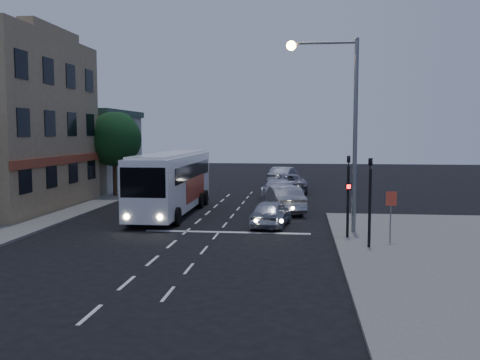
# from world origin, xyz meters

# --- Properties ---
(ground) EXTENTS (120.00, 120.00, 0.00)m
(ground) POSITION_xyz_m (0.00, 0.00, 0.00)
(ground) COLOR black
(sidewalk_far) EXTENTS (12.00, 50.00, 0.12)m
(sidewalk_far) POSITION_xyz_m (-13.00, 8.00, 0.06)
(sidewalk_far) COLOR slate
(sidewalk_far) RESTS_ON ground
(road_markings) EXTENTS (8.00, 30.55, 0.01)m
(road_markings) POSITION_xyz_m (1.29, 3.31, 0.00)
(road_markings) COLOR silver
(road_markings) RESTS_ON ground
(tour_bus) EXTENTS (2.79, 11.76, 3.60)m
(tour_bus) POSITION_xyz_m (-2.05, 7.51, 1.95)
(tour_bus) COLOR white
(tour_bus) RESTS_ON ground
(car_suv) EXTENTS (2.21, 4.27, 1.39)m
(car_suv) POSITION_xyz_m (4.02, 3.80, 0.69)
(car_suv) COLOR #A0A5B4
(car_suv) RESTS_ON ground
(car_sedan_a) EXTENTS (2.87, 5.17, 1.62)m
(car_sedan_a) POSITION_xyz_m (4.48, 8.65, 0.81)
(car_sedan_a) COLOR #A4A4A9
(car_sedan_a) RESTS_ON ground
(car_sedan_b) EXTENTS (3.04, 5.70, 1.57)m
(car_sedan_b) POSITION_xyz_m (3.99, 13.87, 0.79)
(car_sedan_b) COLOR silver
(car_sedan_b) RESTS_ON ground
(car_sedan_c) EXTENTS (2.77, 5.53, 1.50)m
(car_sedan_c) POSITION_xyz_m (4.68, 19.66, 0.75)
(car_sedan_c) COLOR gray
(car_sedan_c) RESTS_ON ground
(car_extra) EXTENTS (2.79, 5.35, 1.68)m
(car_extra) POSITION_xyz_m (3.98, 25.72, 0.84)
(car_extra) COLOR #9DA3B2
(car_extra) RESTS_ON ground
(traffic_signal_main) EXTENTS (0.25, 0.35, 4.10)m
(traffic_signal_main) POSITION_xyz_m (7.60, 0.78, 2.42)
(traffic_signal_main) COLOR black
(traffic_signal_main) RESTS_ON sidewalk_near
(traffic_signal_side) EXTENTS (0.18, 0.15, 4.10)m
(traffic_signal_side) POSITION_xyz_m (8.30, -1.20, 2.42)
(traffic_signal_side) COLOR black
(traffic_signal_side) RESTS_ON sidewalk_near
(regulatory_sign) EXTENTS (0.45, 0.12, 2.20)m
(regulatory_sign) POSITION_xyz_m (9.30, -0.24, 1.60)
(regulatory_sign) COLOR slate
(regulatory_sign) RESTS_ON sidewalk_near
(streetlight) EXTENTS (3.32, 0.44, 9.00)m
(streetlight) POSITION_xyz_m (7.34, 2.20, 5.73)
(streetlight) COLOR slate
(streetlight) RESTS_ON sidewalk_near
(low_building_north) EXTENTS (9.40, 9.40, 6.50)m
(low_building_north) POSITION_xyz_m (-13.50, 20.00, 3.39)
(low_building_north) COLOR #ABA8A1
(low_building_north) RESTS_ON sidewalk_far
(street_tree) EXTENTS (4.00, 4.00, 6.20)m
(street_tree) POSITION_xyz_m (-8.21, 15.02, 4.50)
(street_tree) COLOR black
(street_tree) RESTS_ON sidewalk_far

